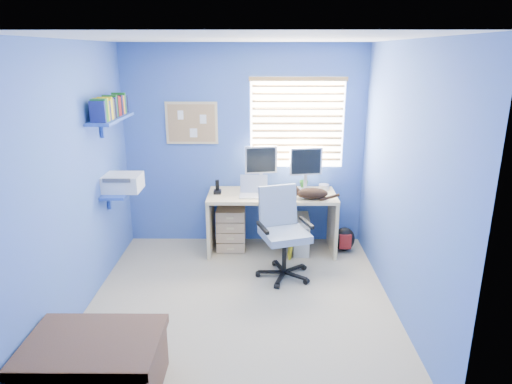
{
  "coord_description": "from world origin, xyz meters",
  "views": [
    {
      "loc": [
        0.18,
        -4.03,
        2.4
      ],
      "look_at": [
        0.15,
        0.65,
        0.95
      ],
      "focal_mm": 32.0,
      "sensor_mm": 36.0,
      "label": 1
    }
  ],
  "objects_px": {
    "desk": "(272,222)",
    "tower_pc": "(301,234)",
    "cat": "(312,194)",
    "office_chair": "(283,244)",
    "laptop": "(253,187)"
  },
  "relations": [
    {
      "from": "laptop",
      "to": "office_chair",
      "type": "height_order",
      "value": "office_chair"
    },
    {
      "from": "desk",
      "to": "laptop",
      "type": "distance_m",
      "value": 0.54
    },
    {
      "from": "desk",
      "to": "cat",
      "type": "height_order",
      "value": "cat"
    },
    {
      "from": "desk",
      "to": "cat",
      "type": "xyz_separation_m",
      "value": [
        0.47,
        -0.19,
        0.44
      ]
    },
    {
      "from": "laptop",
      "to": "tower_pc",
      "type": "xyz_separation_m",
      "value": [
        0.59,
        0.08,
        -0.62
      ]
    },
    {
      "from": "cat",
      "to": "desk",
      "type": "bearing_deg",
      "value": 170.93
    },
    {
      "from": "desk",
      "to": "tower_pc",
      "type": "height_order",
      "value": "desk"
    },
    {
      "from": "desk",
      "to": "laptop",
      "type": "relative_size",
      "value": 4.7
    },
    {
      "from": "cat",
      "to": "laptop",
      "type": "bearing_deg",
      "value": -174.53
    },
    {
      "from": "tower_pc",
      "to": "laptop",
      "type": "bearing_deg",
      "value": -170.6
    },
    {
      "from": "office_chair",
      "to": "laptop",
      "type": "bearing_deg",
      "value": 120.03
    },
    {
      "from": "laptop",
      "to": "tower_pc",
      "type": "bearing_deg",
      "value": 8.5
    },
    {
      "from": "cat",
      "to": "office_chair",
      "type": "height_order",
      "value": "office_chair"
    },
    {
      "from": "desk",
      "to": "cat",
      "type": "distance_m",
      "value": 0.67
    },
    {
      "from": "desk",
      "to": "office_chair",
      "type": "relative_size",
      "value": 1.57
    }
  ]
}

